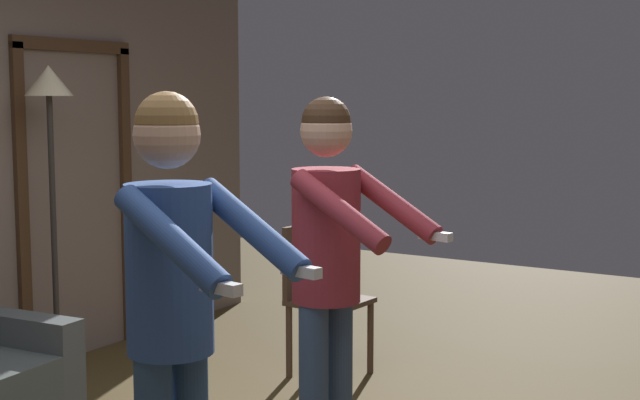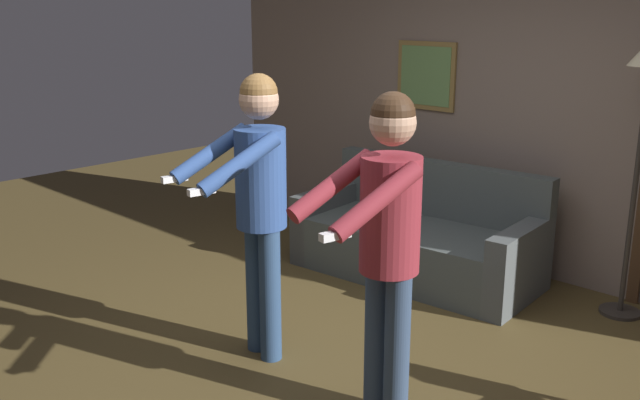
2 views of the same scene
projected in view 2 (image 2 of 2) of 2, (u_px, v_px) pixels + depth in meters
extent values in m
plane|color=brown|center=(326.00, 367.00, 4.26)|extent=(12.00, 12.00, 0.00)
cube|color=gray|center=(528.00, 110.00, 5.51)|extent=(6.40, 0.06, 2.60)
cube|color=olive|center=(426.00, 76.00, 6.06)|extent=(0.58, 0.02, 0.57)
cube|color=#6A9654|center=(425.00, 76.00, 6.05)|extent=(0.50, 0.01, 0.49)
cube|color=#4A5250|center=(415.00, 251.00, 5.64)|extent=(1.96, 1.00, 0.42)
cube|color=#4A5250|center=(440.00, 189.00, 5.79)|extent=(1.91, 0.29, 0.45)
cube|color=#494E4E|center=(329.00, 221.00, 6.14)|extent=(0.23, 0.86, 0.58)
cube|color=#4F5556|center=(520.00, 266.00, 5.09)|extent=(0.23, 0.86, 0.58)
cylinder|color=#332D28|center=(620.00, 312.00, 5.00)|extent=(0.28, 0.28, 0.02)
cylinder|color=#332D28|center=(634.00, 194.00, 4.77)|extent=(0.04, 0.04, 1.69)
cylinder|color=navy|center=(257.00, 287.00, 4.39)|extent=(0.13, 0.13, 0.83)
cylinder|color=navy|center=(270.00, 295.00, 4.27)|extent=(0.13, 0.13, 0.83)
cylinder|color=#2D4C8C|center=(261.00, 178.00, 4.14)|extent=(0.30, 0.30, 0.59)
sphere|color=tan|center=(259.00, 100.00, 4.02)|extent=(0.23, 0.23, 0.23)
sphere|color=brown|center=(259.00, 92.00, 4.01)|extent=(0.22, 0.22, 0.22)
cylinder|color=#2D4C8C|center=(210.00, 153.00, 4.10)|extent=(0.18, 0.51, 0.31)
cube|color=white|center=(174.00, 179.00, 4.01)|extent=(0.07, 0.15, 0.04)
cylinder|color=#2D4C8C|center=(239.00, 164.00, 3.84)|extent=(0.18, 0.51, 0.31)
cube|color=white|center=(202.00, 191.00, 3.74)|extent=(0.07, 0.15, 0.04)
cylinder|color=#334663|center=(377.00, 339.00, 3.72)|extent=(0.13, 0.13, 0.82)
cylinder|color=#334663|center=(397.00, 351.00, 3.59)|extent=(0.13, 0.13, 0.82)
cylinder|color=maroon|center=(390.00, 215.00, 3.47)|extent=(0.30, 0.30, 0.58)
sphere|color=tan|center=(393.00, 122.00, 3.35)|extent=(0.23, 0.23, 0.23)
sphere|color=#382314|center=(393.00, 114.00, 3.34)|extent=(0.21, 0.21, 0.21)
cylinder|color=maroon|center=(332.00, 186.00, 3.44)|extent=(0.19, 0.51, 0.31)
cylinder|color=maroon|center=(377.00, 201.00, 3.17)|extent=(0.19, 0.51, 0.31)
cube|color=white|center=(335.00, 235.00, 3.07)|extent=(0.07, 0.15, 0.04)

